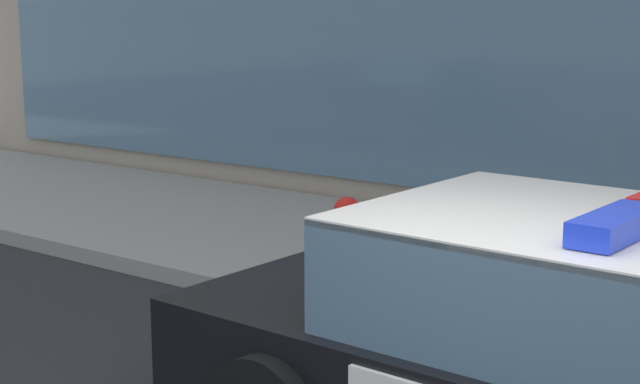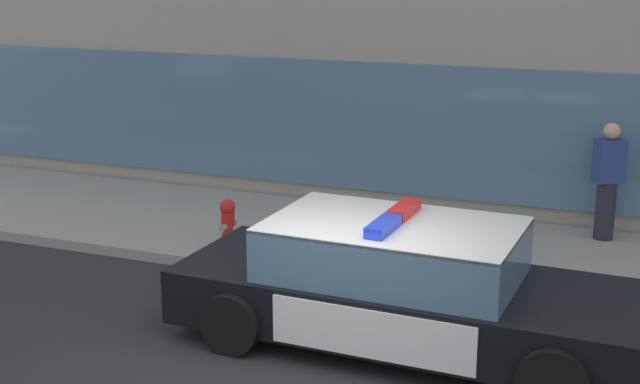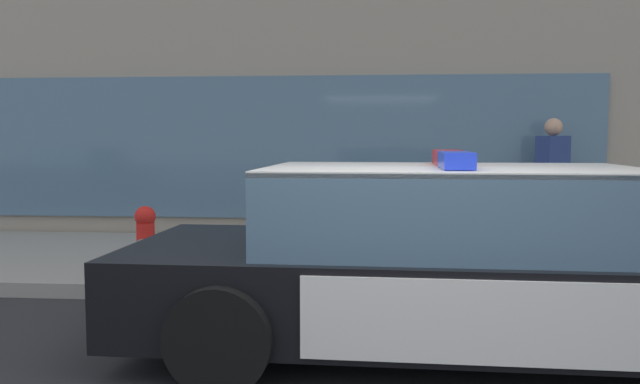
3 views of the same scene
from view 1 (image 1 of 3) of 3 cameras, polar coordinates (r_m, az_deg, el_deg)
name	(u,v)px [view 1 (image 1 of 3)]	position (r m, az deg, el deg)	size (l,w,h in m)	color
fire_hydrant	(347,242)	(7.71, 1.66, -3.04)	(0.34, 0.39, 0.73)	red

